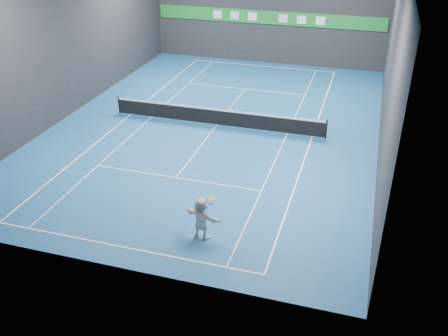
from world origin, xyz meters
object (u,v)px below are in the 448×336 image
(player, at_px, (201,218))
(tennis_net, at_px, (217,116))
(tennis_racket, at_px, (210,201))
(tennis_ball, at_px, (194,169))

(player, height_order, tennis_net, player)
(tennis_net, bearing_deg, tennis_racket, -73.72)
(tennis_net, relative_size, tennis_racket, 17.69)
(tennis_ball, relative_size, tennis_net, 0.01)
(player, distance_m, tennis_racket, 0.88)
(tennis_net, xyz_separation_m, tennis_racket, (3.04, -10.40, 1.13))
(player, relative_size, tennis_ball, 27.33)
(player, xyz_separation_m, tennis_racket, (0.36, 0.05, 0.80))
(player, bearing_deg, tennis_net, -58.48)
(tennis_net, bearing_deg, player, -75.60)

